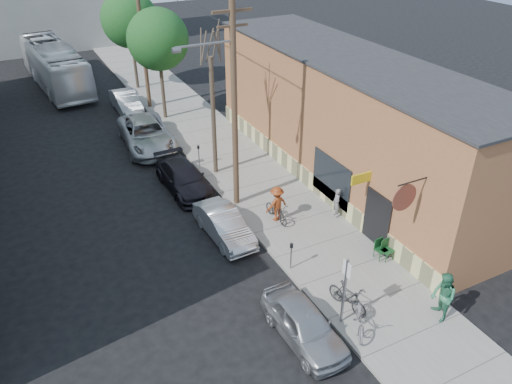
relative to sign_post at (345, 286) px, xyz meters
name	(u,v)px	position (x,y,z in m)	size (l,w,h in m)	color
ground	(232,274)	(-2.35, 4.30, -1.83)	(120.00, 120.00, 0.00)	black
sidewalk	(220,148)	(1.90, 15.30, -1.76)	(4.50, 58.00, 0.15)	gray
cafe_building	(347,119)	(6.64, 9.29, 1.47)	(6.60, 20.20, 6.61)	#985D38
sign_post	(345,286)	(0.00, 0.00, 0.00)	(0.07, 0.45, 2.80)	slate
parking_meter_near	(291,252)	(-0.10, 3.41, -0.85)	(0.14, 0.14, 1.24)	slate
parking_meter_far	(199,152)	(-0.10, 13.66, -0.85)	(0.14, 0.14, 1.24)	slate
utility_pole_near	(233,103)	(0.04, 9.09, 3.58)	(3.57, 0.28, 10.00)	#503A28
utility_pole_far	(142,34)	(0.10, 24.03, 3.51)	(1.80, 0.28, 10.00)	#503A28
tree_bare	(213,118)	(0.45, 12.56, 1.53)	(0.24, 0.24, 6.43)	#44392C
tree_leafy_mid	(158,40)	(0.45, 21.49, 3.63)	(3.97, 3.97, 7.31)	#44392C
tree_leafy_far	(129,19)	(0.45, 28.52, 3.58)	(4.25, 4.25, 7.40)	#44392C
patio_chair_a	(387,250)	(3.82, 2.10, -1.24)	(0.50, 0.50, 0.88)	#113D1C
patio_chair_b	(381,250)	(3.62, 2.26, -1.24)	(0.50, 0.50, 0.88)	#113D1C
patron_grey	(337,203)	(3.80, 5.80, -0.95)	(0.54, 0.35, 1.47)	slate
patron_green	(443,297)	(3.27, -1.46, -0.70)	(0.96, 0.75, 1.97)	#2E7451
cyclist	(277,204)	(1.12, 6.83, -0.80)	(1.13, 0.65, 1.76)	maroon
cyclist_bike	(277,211)	(1.12, 6.83, -1.21)	(0.62, 1.79, 0.94)	black
parked_bike_a	(348,297)	(0.57, 0.45, -1.14)	(0.51, 1.81, 1.09)	black
parked_bike_b	(360,318)	(0.36, -0.59, -1.17)	(0.68, 1.96, 1.03)	slate
car_0	(304,324)	(-1.55, 0.06, -1.16)	(1.59, 3.95, 1.35)	#9D9FA5
car_1	(224,225)	(-1.55, 6.87, -1.17)	(1.40, 4.02, 1.32)	#B5B8BE
car_2	(184,178)	(-1.70, 11.74, -1.15)	(1.92, 4.73, 1.37)	black
car_3	(147,134)	(-1.92, 17.74, -1.00)	(2.76, 5.98, 1.66)	#A8ACB0
car_4	(126,102)	(-1.55, 24.17, -1.12)	(1.52, 4.35, 1.43)	#B1B4BA
bus	(55,66)	(-5.12, 32.10, -0.11)	(2.89, 12.35, 3.44)	white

